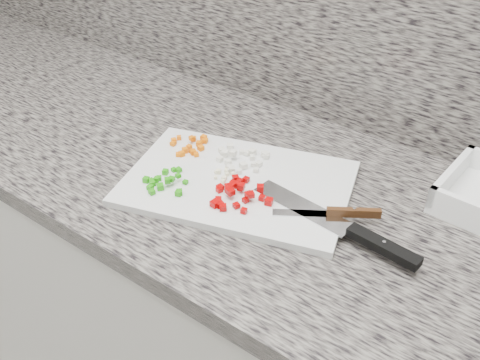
{
  "coord_description": "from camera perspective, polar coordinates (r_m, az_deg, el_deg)",
  "views": [
    {
      "loc": [
        0.45,
        0.72,
        1.51
      ],
      "look_at": [
        -0.03,
        1.38,
        0.93
      ],
      "focal_mm": 40.0,
      "sensor_mm": 36.0,
      "label": 1
    }
  ],
  "objects": [
    {
      "name": "chef_knife",
      "position": [
        0.92,
        12.02,
        -5.44
      ],
      "size": [
        0.33,
        0.07,
        0.02
      ],
      "rotation": [
        0.0,
        0.0,
        -0.11
      ],
      "color": "silver",
      "rests_on": "cutting_board"
    },
    {
      "name": "green_pepper_pile",
      "position": [
        1.03,
        -8.11,
        -0.22
      ],
      "size": [
        0.09,
        0.1,
        0.02
      ],
      "color": "#22940D",
      "rests_on": "cutting_board"
    },
    {
      "name": "garlic_pile",
      "position": [
        1.04,
        -1.44,
        0.64
      ],
      "size": [
        0.05,
        0.05,
        0.01
      ],
      "color": "#F2ECBB",
      "rests_on": "cutting_board"
    },
    {
      "name": "countertop",
      "position": [
        1.06,
        3.29,
        -1.36
      ],
      "size": [
        3.96,
        0.64,
        0.04
      ],
      "primitive_type": "cube",
      "color": "slate",
      "rests_on": "cabinet"
    },
    {
      "name": "red_pepper_pile",
      "position": [
        0.99,
        -0.25,
        -1.39
      ],
      "size": [
        0.11,
        0.11,
        0.02
      ],
      "color": "#A70203",
      "rests_on": "cutting_board"
    },
    {
      "name": "cutting_board",
      "position": [
        1.04,
        -0.24,
        -0.33
      ],
      "size": [
        0.49,
        0.4,
        0.01
      ],
      "primitive_type": "cube",
      "rotation": [
        0.0,
        0.0,
        0.3
      ],
      "color": "silver",
      "rests_on": "countertop"
    },
    {
      "name": "paring_knife",
      "position": [
        0.96,
        10.6,
        -3.46
      ],
      "size": [
        0.17,
        0.12,
        0.02
      ],
      "rotation": [
        0.0,
        0.0,
        0.58
      ],
      "color": "silver",
      "rests_on": "cutting_board"
    },
    {
      "name": "carrot_pile",
      "position": [
        1.13,
        -5.24,
        3.7
      ],
      "size": [
        0.09,
        0.09,
        0.02
      ],
      "color": "orange",
      "rests_on": "cutting_board"
    },
    {
      "name": "onion_pile",
      "position": [
        1.09,
        0.14,
        2.38
      ],
      "size": [
        0.11,
        0.1,
        0.02
      ],
      "color": "silver",
      "rests_on": "cutting_board"
    },
    {
      "name": "cabinet",
      "position": [
        1.38,
        2.64,
        -16.54
      ],
      "size": [
        3.92,
        0.62,
        0.86
      ],
      "primitive_type": "cube",
      "color": "beige",
      "rests_on": "ground"
    }
  ]
}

